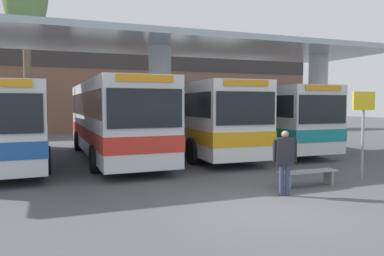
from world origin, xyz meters
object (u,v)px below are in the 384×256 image
transit_bus_right_bay (193,115)px  transit_bus_left_bay (12,120)px  transit_bus_center_bay (113,116)px  waiting_bench_near_pillar (308,174)px  info_sign_platform (363,117)px  pedestrian_waiting (285,156)px  transit_bus_far_right_bay (255,115)px

transit_bus_right_bay → transit_bus_left_bay: bearing=5.2°
transit_bus_center_bay → waiting_bench_near_pillar: 9.37m
transit_bus_center_bay → waiting_bench_near_pillar: size_ratio=6.14×
transit_bus_left_bay → transit_bus_right_bay: transit_bus_right_bay is taller
info_sign_platform → transit_bus_center_bay: bearing=131.7°
transit_bus_right_bay → pedestrian_waiting: bearing=86.1°
transit_bus_far_right_bay → info_sign_platform: (-0.90, -8.36, 0.22)m
transit_bus_center_bay → transit_bus_far_right_bay: size_ratio=1.07×
transit_bus_far_right_bay → info_sign_platform: 8.41m
transit_bus_center_bay → transit_bus_far_right_bay: bearing=-176.3°
transit_bus_far_right_bay → transit_bus_center_bay: bearing=5.6°
waiting_bench_near_pillar → pedestrian_waiting: pedestrian_waiting is taller
transit_bus_center_bay → transit_bus_far_right_bay: transit_bus_center_bay is taller
transit_bus_left_bay → info_sign_platform: transit_bus_left_bay is taller
pedestrian_waiting → waiting_bench_near_pillar: bearing=51.2°
transit_bus_left_bay → pedestrian_waiting: bearing=127.8°
pedestrian_waiting → transit_bus_left_bay: bearing=152.3°
transit_bus_far_right_bay → pedestrian_waiting: size_ratio=6.34×
transit_bus_far_right_bay → transit_bus_left_bay: bearing=4.3°
transit_bus_far_right_bay → pedestrian_waiting: 10.57m
transit_bus_right_bay → transit_bus_far_right_bay: 3.75m
transit_bus_far_right_bay → pedestrian_waiting: bearing=64.7°
transit_bus_center_bay → pedestrian_waiting: size_ratio=6.76×
transit_bus_center_bay → waiting_bench_near_pillar: bearing=118.0°
transit_bus_center_bay → pedestrian_waiting: (3.12, -8.83, -0.82)m
transit_bus_left_bay → info_sign_platform: size_ratio=3.92×
transit_bus_left_bay → waiting_bench_near_pillar: bearing=135.1°
info_sign_platform → transit_bus_right_bay: bearing=109.2°
transit_bus_left_bay → waiting_bench_near_pillar: (8.61, -8.05, -1.43)m
transit_bus_left_bay → pedestrian_waiting: (7.27, -8.78, -0.71)m
transit_bus_left_bay → transit_bus_center_bay: (4.15, 0.05, 0.11)m
transit_bus_right_bay → info_sign_platform: transit_bus_right_bay is taller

